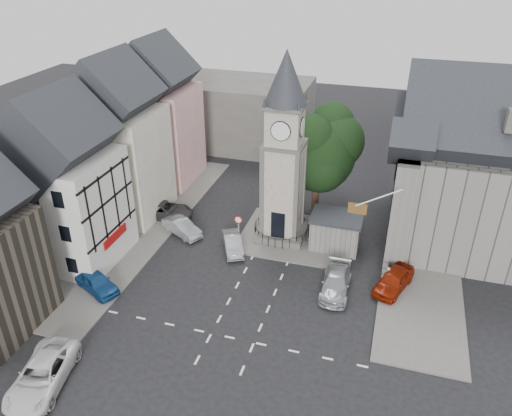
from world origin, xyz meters
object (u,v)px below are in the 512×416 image
(stone_shelter, at_px, (336,231))
(car_east_red, at_px, (394,280))
(pedestrian, at_px, (387,276))
(clock_tower, at_px, (284,151))
(car_west_blue, at_px, (96,282))

(stone_shelter, height_order, car_east_red, stone_shelter)
(pedestrian, bearing_deg, car_east_red, 138.19)
(stone_shelter, bearing_deg, car_east_red, -41.26)
(clock_tower, xyz_separation_m, car_west_blue, (-11.50, -11.54, -7.38))
(car_west_blue, bearing_deg, clock_tower, -18.81)
(car_east_red, height_order, pedestrian, pedestrian)
(clock_tower, height_order, pedestrian, clock_tower)
(car_west_blue, xyz_separation_m, car_east_red, (21.43, 6.55, 0.04))
(clock_tower, relative_size, car_east_red, 3.55)
(stone_shelter, distance_m, pedestrian, 6.22)
(stone_shelter, height_order, pedestrian, stone_shelter)
(stone_shelter, relative_size, car_east_red, 0.94)
(car_west_blue, distance_m, car_east_red, 22.41)
(clock_tower, distance_m, car_west_blue, 17.89)
(clock_tower, distance_m, pedestrian, 12.79)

